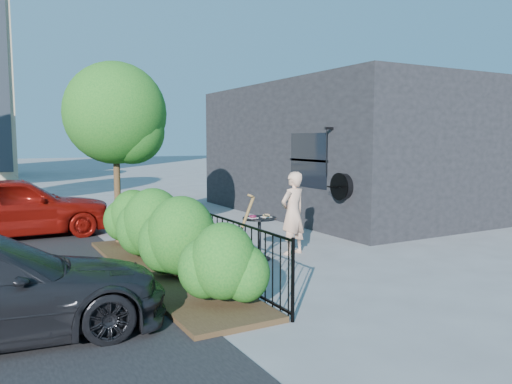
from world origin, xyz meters
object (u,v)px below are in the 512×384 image
patio_tree (119,120)px  shovel (238,243)px  cafe_table (259,231)px  woman (293,213)px  car_red (14,207)px

patio_tree → shovel: (0.98, -3.73, -2.12)m
cafe_table → shovel: 1.51m
cafe_table → shovel: bearing=-133.1°
woman → shovel: (-1.87, -1.20, -0.20)m
cafe_table → car_red: car_red is taller
woman → patio_tree: bearing=-55.3°
patio_tree → woman: size_ratio=2.33×
cafe_table → shovel: shovel is taller
patio_tree → cafe_table: (2.01, -2.63, -2.19)m
cafe_table → car_red: 6.20m
woman → shovel: bearing=19.0°
woman → car_red: (-4.86, 4.62, -0.10)m
cafe_table → woman: size_ratio=0.52×
cafe_table → woman: (0.84, 0.10, 0.27)m
cafe_table → woman: bearing=6.7°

